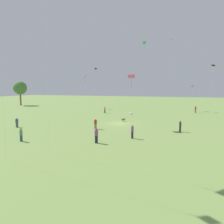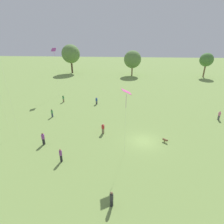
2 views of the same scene
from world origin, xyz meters
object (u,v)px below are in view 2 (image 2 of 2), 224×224
object	(u,v)px
person_4	(103,129)
person_5	(63,99)
person_3	(61,155)
kite_8	(126,93)
person_7	(97,101)
dog_0	(165,140)
person_8	(219,115)
person_6	(52,113)
person_2	(43,139)
person_0	(112,199)
kite_5	(54,51)

from	to	relation	value
person_4	person_5	distance (m)	18.10
person_3	kite_8	bearing A→B (deg)	-40.64
person_7	dog_0	world-z (taller)	person_7
person_8	dog_0	xyz separation A→B (m)	(-11.65, -8.80, -0.47)
person_6	person_5	bearing A→B (deg)	58.28
person_2	person_4	xyz separation A→B (m)	(8.22, 3.85, -0.07)
person_0	person_4	distance (m)	13.41
person_2	person_8	size ratio (longest dim) A/B	1.08
person_8	person_0	bearing A→B (deg)	-4.40
person_7	kite_8	xyz separation A→B (m)	(6.80, -18.28, 7.61)
kite_8	dog_0	bearing A→B (deg)	-27.76
person_4	person_6	world-z (taller)	person_4
person_8	kite_8	bearing A→B (deg)	-17.34
person_5	person_0	bearing A→B (deg)	-153.12
person_5	person_6	xyz separation A→B (m)	(0.71, -8.58, -0.04)
person_0	person_7	distance (m)	27.04
person_3	person_5	xyz separation A→B (m)	(-7.10, 21.41, -0.07)
kite_5	person_3	bearing A→B (deg)	108.04
person_5	person_7	distance (m)	8.23
person_4	person_8	world-z (taller)	person_4
person_4	person_0	bearing A→B (deg)	134.07
person_5	kite_5	bearing A→B (deg)	29.90
person_0	person_4	size ratio (longest dim) A/B	0.99
person_0	person_5	xyz separation A→B (m)	(-13.94, 27.20, -0.01)
person_0	kite_8	size ratio (longest dim) A/B	0.19
person_6	kite_8	xyz separation A→B (m)	(14.28, -10.49, 7.61)
person_6	kite_5	bearing A→B (deg)	68.61
person_6	person_2	bearing A→B (deg)	-111.37
person_6	kite_5	distance (m)	17.64
person_7	kite_5	xyz separation A→B (m)	(-11.17, 5.91, 10.49)
kite_5	dog_0	bearing A→B (deg)	136.01
person_2	kite_8	size ratio (longest dim) A/B	0.21
person_4	kite_5	size ratio (longest dim) A/B	0.14
kite_5	dog_0	size ratio (longest dim) A/B	15.54
person_3	person_8	xyz separation A→B (m)	(25.55, 14.32, -0.09)
person_0	person_6	distance (m)	22.85
person_3	dog_0	xyz separation A→B (m)	(13.90, 5.52, -0.55)
person_4	person_5	world-z (taller)	person_5
person_7	dog_0	xyz separation A→B (m)	(12.81, -15.11, -0.43)
person_4	person_7	distance (m)	13.64
person_5	person_6	size ratio (longest dim) A/B	1.06
person_5	person_7	world-z (taller)	person_5
person_4	person_6	xyz separation A→B (m)	(-10.72, 5.45, -0.03)
person_5	person_6	distance (m)	8.61
person_7	dog_0	distance (m)	19.82
person_2	kite_5	xyz separation A→B (m)	(-6.20, 23.01, 10.38)
person_5	person_7	size ratio (longest dim) A/B	1.04
person_4	person_8	size ratio (longest dim) A/B	1.01
person_3	person_5	distance (m)	22.56
person_2	person_7	xyz separation A→B (m)	(4.98, 17.11, -0.11)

